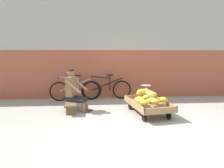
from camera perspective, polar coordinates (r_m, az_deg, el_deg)
name	(u,v)px	position (r m, az deg, el deg)	size (l,w,h in m)	color
ground_plane	(146,130)	(4.27, 9.63, -12.82)	(80.00, 80.00, 0.00)	#A39E93
back_wall	(125,49)	(7.06, 3.83, 9.86)	(16.00, 0.30, 3.37)	#A35138
banana_cart	(148,105)	(5.26, 10.29, -5.90)	(1.07, 1.56, 0.36)	#99754C
banana_pile	(148,97)	(5.17, 10.23, -3.58)	(0.85, 1.28, 0.26)	yellow
low_bench	(72,103)	(5.59, -11.49, -5.46)	(0.36, 1.11, 0.27)	brown
vendor_seated	(74,90)	(5.47, -10.80, -1.80)	(0.74, 0.61, 1.14)	brown
plastic_crate	(146,99)	(6.25, 9.67, -4.33)	(0.36, 0.28, 0.30)	gold
weighing_scale	(146,90)	(6.19, 9.74, -1.60)	(0.30, 0.30, 0.29)	#28282D
bicycle_near_left	(75,90)	(6.69, -10.57, -1.70)	(1.66, 0.48, 0.86)	black
bicycle_far_left	(107,89)	(6.75, -1.50, -1.45)	(1.66, 0.48, 0.86)	black
shopping_bag	(155,102)	(6.02, 12.22, -5.21)	(0.18, 0.12, 0.24)	#3370B7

